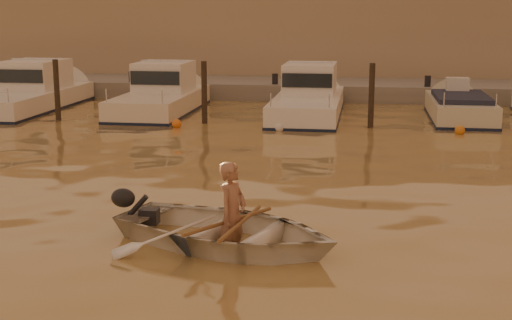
% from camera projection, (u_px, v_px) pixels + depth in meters
% --- Properties ---
extents(ground_plane, '(160.00, 160.00, 0.00)m').
position_uv_depth(ground_plane, '(390.00, 307.00, 8.88)').
color(ground_plane, olive).
rests_on(ground_plane, ground).
extents(dinghy, '(4.34, 3.69, 0.76)m').
position_uv_depth(dinghy, '(227.00, 230.00, 11.09)').
color(dinghy, white).
rests_on(dinghy, ground_plane).
extents(person, '(0.57, 0.70, 1.66)m').
position_uv_depth(person, '(232.00, 215.00, 10.99)').
color(person, '#9B684D').
rests_on(person, dinghy).
extents(outboard_motor, '(0.98, 0.67, 0.70)m').
position_uv_depth(outboard_motor, '(148.00, 216.00, 11.77)').
color(outboard_motor, black).
rests_on(outboard_motor, dinghy).
extents(oar_port, '(0.31, 2.09, 0.13)m').
position_uv_depth(oar_port, '(241.00, 223.00, 10.95)').
color(oar_port, brown).
rests_on(oar_port, dinghy).
extents(oar_starboard, '(1.07, 1.87, 0.13)m').
position_uv_depth(oar_starboard, '(229.00, 221.00, 11.04)').
color(oar_starboard, brown).
rests_on(oar_starboard, dinghy).
extents(moored_boat_0, '(2.42, 7.63, 1.75)m').
position_uv_depth(moored_boat_0, '(27.00, 92.00, 26.10)').
color(moored_boat_0, silver).
rests_on(moored_boat_0, ground_plane).
extents(moored_boat_1, '(2.29, 6.80, 1.75)m').
position_uv_depth(moored_boat_1, '(160.00, 95.00, 25.35)').
color(moored_boat_1, beige).
rests_on(moored_boat_1, ground_plane).
extents(moored_boat_2, '(2.21, 7.42, 1.75)m').
position_uv_depth(moored_boat_2, '(308.00, 98.00, 24.56)').
color(moored_boat_2, white).
rests_on(moored_boat_2, ground_plane).
extents(moored_boat_3, '(1.91, 5.58, 0.95)m').
position_uv_depth(moored_boat_3, '(459.00, 112.00, 23.89)').
color(moored_boat_3, beige).
rests_on(moored_boat_3, ground_plane).
extents(piling_0, '(0.18, 0.18, 2.20)m').
position_uv_depth(piling_0, '(57.00, 93.00, 23.60)').
color(piling_0, '#2D2319').
rests_on(piling_0, ground_plane).
extents(piling_1, '(0.18, 0.18, 2.20)m').
position_uv_depth(piling_1, '(204.00, 96.00, 22.85)').
color(piling_1, '#2D2319').
rests_on(piling_1, ground_plane).
extents(piling_2, '(0.18, 0.18, 2.20)m').
position_uv_depth(piling_2, '(371.00, 99.00, 22.06)').
color(piling_2, '#2D2319').
rests_on(piling_2, ground_plane).
extents(fender_a, '(0.30, 0.30, 0.30)m').
position_uv_depth(fender_a, '(10.00, 117.00, 23.75)').
color(fender_a, white).
rests_on(fender_a, ground_plane).
extents(fender_b, '(0.30, 0.30, 0.30)m').
position_uv_depth(fender_b, '(177.00, 124.00, 22.31)').
color(fender_b, orange).
rests_on(fender_b, ground_plane).
extents(fender_c, '(0.30, 0.30, 0.30)m').
position_uv_depth(fender_c, '(280.00, 127.00, 21.63)').
color(fender_c, silver).
rests_on(fender_c, ground_plane).
extents(fender_d, '(0.30, 0.30, 0.30)m').
position_uv_depth(fender_d, '(460.00, 130.00, 21.10)').
color(fender_d, orange).
rests_on(fender_d, ground_plane).
extents(quay, '(52.00, 4.00, 1.00)m').
position_uv_depth(quay, '(375.00, 94.00, 29.63)').
color(quay, gray).
rests_on(quay, ground_plane).
extents(waterfront_building, '(46.00, 7.00, 4.80)m').
position_uv_depth(waterfront_building, '(375.00, 34.00, 34.48)').
color(waterfront_building, '#9E8466').
rests_on(waterfront_building, quay).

